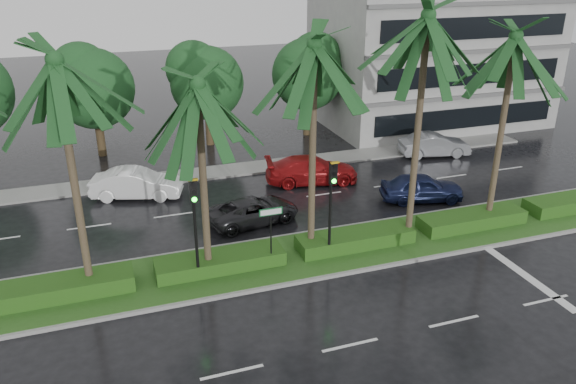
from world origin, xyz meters
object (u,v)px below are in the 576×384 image
object	(u,v)px
car_white	(136,184)
car_red	(312,170)
car_darkgrey	(253,211)
signal_median_left	(195,215)
car_blue	(422,187)
street_sign	(271,223)
car_grey	(434,145)

from	to	relation	value
car_white	car_red	distance (m)	9.56
car_darkgrey	signal_median_left	bearing A→B (deg)	132.92
car_red	car_blue	world-z (taller)	car_red
signal_median_left	street_sign	world-z (taller)	signal_median_left
car_white	car_grey	world-z (taller)	car_white
car_darkgrey	car_blue	distance (m)	9.01
car_blue	car_grey	distance (m)	7.41
car_white	car_darkgrey	world-z (taller)	car_white
street_sign	car_grey	xyz separation A→B (m)	(14.00, 10.02, -1.39)
car_white	car_darkgrey	distance (m)	7.02
car_darkgrey	car_blue	xyz separation A→B (m)	(9.00, -0.33, 0.11)
car_darkgrey	street_sign	bearing A→B (deg)	163.54
car_white	car_grey	xyz separation A→B (m)	(18.50, 0.63, -0.04)
signal_median_left	car_white	xyz separation A→B (m)	(-1.50, 9.57, -2.23)
signal_median_left	car_darkgrey	bearing A→B (deg)	52.99
car_darkgrey	car_red	bearing A→B (deg)	-59.23
car_white	car_blue	size ratio (longest dim) A/B	1.10
car_red	signal_median_left	bearing A→B (deg)	147.17
signal_median_left	car_red	xyz separation A→B (m)	(8.00, 8.53, -2.25)
car_white	car_grey	bearing A→B (deg)	-71.22
signal_median_left	car_grey	distance (m)	19.96
car_red	street_sign	bearing A→B (deg)	159.42
street_sign	car_white	size ratio (longest dim) A/B	0.56
signal_median_left	car_white	distance (m)	9.94
car_darkgrey	car_grey	xyz separation A→B (m)	(13.50, 5.56, 0.12)
signal_median_left	car_red	size ratio (longest dim) A/B	0.84
car_darkgrey	car_blue	bearing A→B (deg)	-102.15
street_sign	car_red	world-z (taller)	street_sign
car_white	car_red	xyz separation A→B (m)	(9.50, -1.04, -0.02)
signal_median_left	car_grey	bearing A→B (deg)	30.97
signal_median_left	car_blue	distance (m)	13.42
car_blue	car_white	bearing A→B (deg)	83.97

